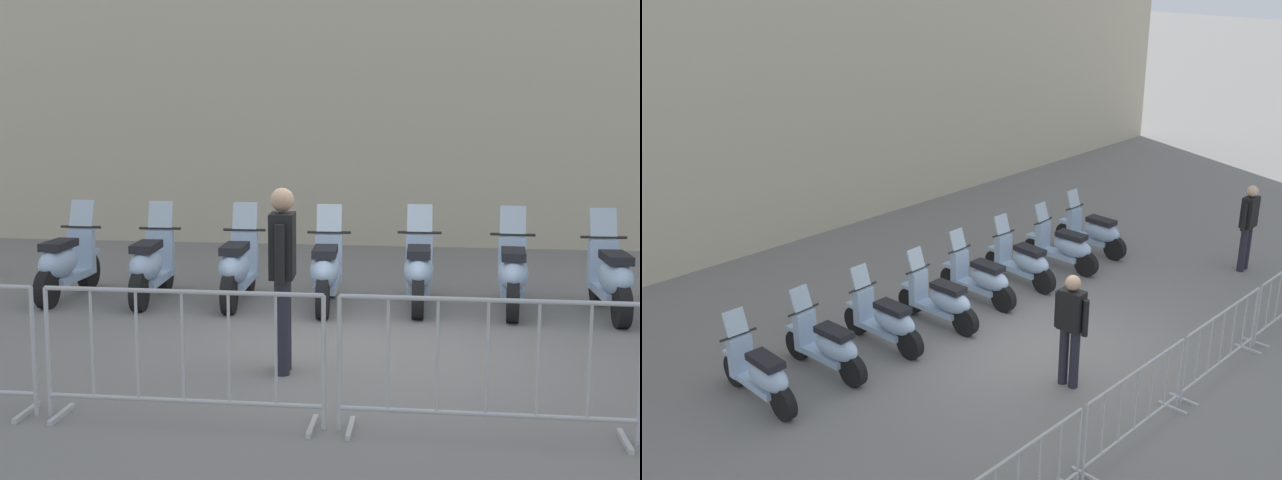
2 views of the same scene
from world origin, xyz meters
TOP-DOWN VIEW (x-y plane):
  - ground_plane at (0.00, 0.00)m, footprint 120.00×120.00m
  - motorcycle_0 at (-4.08, 1.72)m, footprint 0.56×1.72m
  - motorcycle_1 at (-2.94, 1.78)m, footprint 0.59×1.72m
  - motorcycle_2 at (-1.81, 1.85)m, footprint 0.56×1.73m
  - motorcycle_3 at (-0.67, 1.82)m, footprint 0.58×1.73m
  - motorcycle_4 at (0.46, 2.03)m, footprint 0.56×1.73m
  - motorcycle_5 at (1.58, 2.06)m, footprint 0.56×1.72m
  - motorcycle_6 at (2.73, 2.02)m, footprint 0.56×1.73m
  - barrier_segment_1 at (-1.03, -2.33)m, footprint 2.24×0.56m
  - barrier_segment_2 at (1.29, -2.19)m, footprint 2.24×0.56m
  - officer_mid_plaza at (-0.58, -0.86)m, footprint 0.26×0.55m

SIDE VIEW (x-z plane):
  - ground_plane at x=0.00m, z-range 0.00..0.00m
  - motorcycle_0 at x=-4.08m, z-range -0.16..1.07m
  - motorcycle_1 at x=-2.94m, z-range -0.16..1.07m
  - motorcycle_2 at x=-1.81m, z-range -0.16..1.07m
  - motorcycle_3 at x=-0.67m, z-range -0.16..1.07m
  - motorcycle_4 at x=0.46m, z-range -0.16..1.07m
  - motorcycle_5 at x=1.58m, z-range -0.16..1.07m
  - motorcycle_6 at x=2.73m, z-range -0.16..1.07m
  - barrier_segment_1 at x=-1.03m, z-range -0.01..1.06m
  - barrier_segment_2 at x=1.29m, z-range -0.01..1.06m
  - officer_mid_plaza at x=-0.58m, z-range 0.12..1.85m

